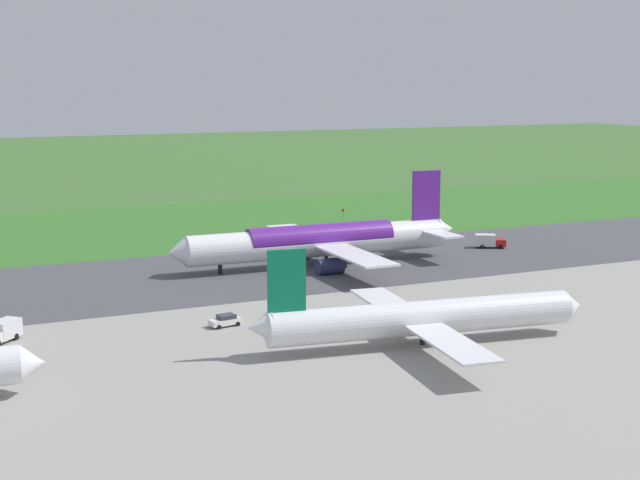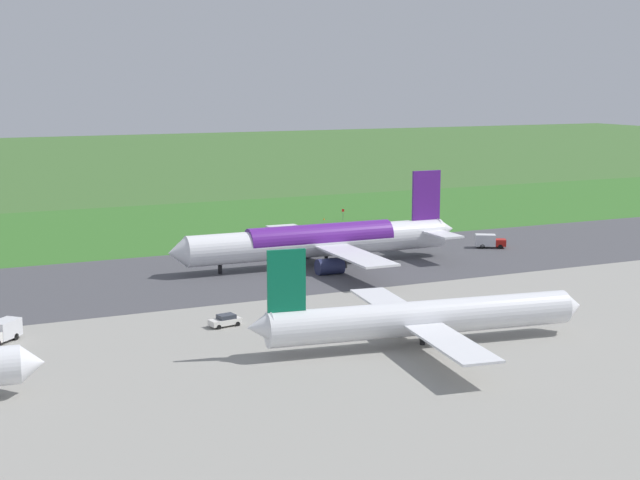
# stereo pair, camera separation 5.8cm
# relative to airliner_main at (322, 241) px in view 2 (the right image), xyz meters

# --- Properties ---
(ground_plane) EXTENTS (800.00, 800.00, 0.00)m
(ground_plane) POSITION_rel_airliner_main_xyz_m (-13.77, -0.01, -4.35)
(ground_plane) COLOR #3D662D
(runway_asphalt) EXTENTS (600.00, 40.23, 0.06)m
(runway_asphalt) POSITION_rel_airliner_main_xyz_m (-13.77, -0.01, -4.32)
(runway_asphalt) COLOR #47474C
(runway_asphalt) RESTS_ON ground
(apron_concrete) EXTENTS (440.00, 110.00, 0.05)m
(apron_concrete) POSITION_rel_airliner_main_xyz_m (-13.77, 52.34, -4.33)
(apron_concrete) COLOR gray
(apron_concrete) RESTS_ON ground
(grass_verge_foreground) EXTENTS (600.00, 80.00, 0.04)m
(grass_verge_foreground) POSITION_rel_airliner_main_xyz_m (-13.77, -49.32, -4.33)
(grass_verge_foreground) COLOR #346B27
(grass_verge_foreground) RESTS_ON ground
(airliner_main) EXTENTS (54.03, 44.11, 15.88)m
(airliner_main) POSITION_rel_airliner_main_xyz_m (0.00, 0.00, 0.00)
(airliner_main) COLOR white
(airliner_main) RESTS_ON ground
(airliner_parked_mid) EXTENTS (43.94, 36.07, 12.84)m
(airliner_parked_mid) POSITION_rel_airliner_main_xyz_m (9.73, 49.62, -0.85)
(airliner_parked_mid) COLOR white
(airliner_parked_mid) RESTS_ON ground
(service_truck_baggage) EXTENTS (5.64, 5.74, 2.65)m
(service_truck_baggage) POSITION_rel_airliner_main_xyz_m (56.08, 26.91, -2.95)
(service_truck_baggage) COLOR silver
(service_truck_baggage) RESTS_ON ground
(service_car_followme) EXTENTS (4.45, 2.50, 1.62)m
(service_car_followme) POSITION_rel_airliner_main_xyz_m (28.60, 31.47, -3.51)
(service_car_followme) COLOR silver
(service_car_followme) RESTS_ON ground
(service_truck_fuel) EXTENTS (6.15, 4.85, 2.65)m
(service_truck_fuel) POSITION_rel_airliner_main_xyz_m (-36.23, -1.52, -2.95)
(service_truck_fuel) COLOR #B21914
(service_truck_fuel) RESTS_ON ground
(no_stopping_sign) EXTENTS (0.60, 0.10, 2.51)m
(no_stopping_sign) POSITION_rel_airliner_main_xyz_m (-26.66, -45.88, -2.86)
(no_stopping_sign) COLOR slate
(no_stopping_sign) RESTS_ON ground
(traffic_cone_orange) EXTENTS (0.40, 0.40, 0.55)m
(traffic_cone_orange) POSITION_rel_airliner_main_xyz_m (-22.53, -47.49, -4.08)
(traffic_cone_orange) COLOR orange
(traffic_cone_orange) RESTS_ON ground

